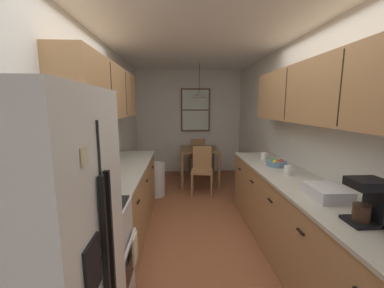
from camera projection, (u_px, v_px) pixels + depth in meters
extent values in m
plane|color=brown|center=(197.00, 218.00, 3.57)|extent=(12.00, 12.00, 0.00)
cube|color=silver|center=(101.00, 135.00, 3.29)|extent=(0.10, 9.00, 2.55)
cube|color=silver|center=(289.00, 134.00, 3.45)|extent=(0.10, 9.00, 2.55)
cube|color=silver|center=(189.00, 122.00, 5.98)|extent=(4.40, 0.10, 2.55)
cube|color=white|center=(197.00, 37.00, 3.16)|extent=(4.40, 9.00, 0.08)
cube|color=white|center=(30.00, 282.00, 1.08)|extent=(0.69, 0.72, 1.77)
cube|color=black|center=(113.00, 282.00, 1.15)|extent=(0.02, 0.02, 1.13)
cube|color=black|center=(93.00, 268.00, 0.92)|extent=(0.01, 0.15, 0.22)
cube|color=beige|center=(84.00, 156.00, 0.85)|extent=(0.01, 0.05, 0.07)
cube|color=silver|center=(86.00, 267.00, 1.82)|extent=(0.62, 0.59, 0.90)
cube|color=black|center=(128.00, 269.00, 1.84)|extent=(0.01, 0.41, 0.30)
cube|color=silver|center=(130.00, 244.00, 1.81)|extent=(0.02, 0.47, 0.02)
cube|color=black|center=(82.00, 211.00, 1.75)|extent=(0.59, 0.56, 0.02)
cube|color=silver|center=(41.00, 201.00, 1.71)|extent=(0.06, 0.59, 0.20)
cylinder|color=#2D2D2D|center=(53.00, 218.00, 1.61)|extent=(0.15, 0.15, 0.01)
cylinder|color=#2D2D2D|center=(70.00, 203.00, 1.86)|extent=(0.15, 0.15, 0.01)
cylinder|color=#2D2D2D|center=(95.00, 217.00, 1.62)|extent=(0.15, 0.15, 0.01)
cylinder|color=#2D2D2D|center=(106.00, 202.00, 1.88)|extent=(0.15, 0.15, 0.01)
cube|color=silver|center=(55.00, 108.00, 1.62)|extent=(0.38, 0.63, 0.31)
cube|color=black|center=(81.00, 109.00, 1.57)|extent=(0.01, 0.38, 0.20)
cube|color=#2D2D33|center=(95.00, 108.00, 1.84)|extent=(0.01, 0.13, 0.20)
cube|color=#A87A4C|center=(124.00, 200.00, 3.15)|extent=(0.60, 2.09, 0.87)
cube|color=#B7B2A3|center=(123.00, 167.00, 3.08)|extent=(0.63, 2.11, 0.03)
cube|color=black|center=(138.00, 202.00, 2.44)|extent=(0.02, 0.10, 0.01)
cube|color=black|center=(147.00, 181.00, 3.13)|extent=(0.02, 0.10, 0.01)
cube|color=black|center=(153.00, 167.00, 3.82)|extent=(0.02, 0.10, 0.01)
cube|color=#A87A4C|center=(106.00, 92.00, 2.87)|extent=(0.32, 2.19, 0.64)
cube|color=#2D2319|center=(112.00, 90.00, 2.52)|extent=(0.01, 0.01, 0.59)
cube|color=#2D2319|center=(126.00, 94.00, 3.23)|extent=(0.01, 0.01, 0.59)
cube|color=#A87A4C|center=(297.00, 223.00, 2.54)|extent=(0.60, 3.12, 0.87)
cube|color=#B7B2A3|center=(300.00, 183.00, 2.46)|extent=(0.63, 3.14, 0.03)
cube|color=black|center=(300.00, 232.00, 1.86)|extent=(0.02, 0.10, 0.01)
cube|color=black|center=(270.00, 200.00, 2.48)|extent=(0.02, 0.10, 0.01)
cube|color=black|center=(252.00, 182.00, 3.09)|extent=(0.02, 0.10, 0.01)
cube|color=black|center=(239.00, 169.00, 3.71)|extent=(0.02, 0.10, 0.01)
cube|color=#A87A4C|center=(324.00, 92.00, 2.27)|extent=(0.32, 2.82, 0.63)
cube|color=#2D2319|center=(340.00, 88.00, 1.80)|extent=(0.01, 0.01, 0.58)
cube|color=#2D2319|center=(286.00, 94.00, 2.72)|extent=(0.01, 0.01, 0.58)
cube|color=brown|center=(199.00, 149.00, 5.14)|extent=(0.81, 0.86, 0.03)
cube|color=brown|center=(182.00, 172.00, 4.78)|extent=(0.06, 0.06, 0.73)
cube|color=brown|center=(219.00, 171.00, 4.82)|extent=(0.06, 0.06, 0.73)
cube|color=brown|center=(181.00, 162.00, 5.57)|extent=(0.06, 0.06, 0.73)
cube|color=brown|center=(213.00, 162.00, 5.62)|extent=(0.06, 0.06, 0.73)
cube|color=#A87A4C|center=(202.00, 171.00, 4.48)|extent=(0.45, 0.45, 0.04)
cube|color=#A87A4C|center=(202.00, 158.00, 4.62)|extent=(0.37, 0.08, 0.45)
cylinder|color=#A87A4C|center=(211.00, 186.00, 4.33)|extent=(0.04, 0.04, 0.43)
cylinder|color=#A87A4C|center=(192.00, 186.00, 4.35)|extent=(0.04, 0.04, 0.43)
cylinder|color=#A87A4C|center=(211.00, 180.00, 4.69)|extent=(0.04, 0.04, 0.43)
cylinder|color=#A87A4C|center=(193.00, 180.00, 4.71)|extent=(0.04, 0.04, 0.43)
cube|color=#A87A4C|center=(197.00, 156.00, 5.88)|extent=(0.42, 0.42, 0.04)
cube|color=#A87A4C|center=(198.00, 148.00, 5.67)|extent=(0.37, 0.05, 0.45)
cylinder|color=#A87A4C|center=(189.00, 163.00, 6.08)|extent=(0.04, 0.04, 0.43)
cylinder|color=#A87A4C|center=(203.00, 163.00, 6.12)|extent=(0.04, 0.04, 0.43)
cylinder|color=#A87A4C|center=(190.00, 167.00, 5.72)|extent=(0.04, 0.04, 0.43)
cylinder|color=#A87A4C|center=(205.00, 166.00, 5.76)|extent=(0.04, 0.04, 0.43)
cylinder|color=black|center=(199.00, 78.00, 4.89)|extent=(0.01, 0.01, 0.60)
cone|color=#B7B2A8|center=(199.00, 95.00, 4.95)|extent=(0.33, 0.33, 0.10)
sphere|color=white|center=(199.00, 94.00, 4.95)|extent=(0.06, 0.06, 0.06)
cube|color=brown|center=(195.00, 110.00, 5.87)|extent=(0.73, 0.04, 1.06)
cube|color=silver|center=(196.00, 110.00, 5.86)|extent=(0.65, 0.01, 0.98)
cube|color=brown|center=(196.00, 110.00, 5.85)|extent=(0.65, 0.02, 0.03)
cylinder|color=silver|center=(156.00, 179.00, 4.43)|extent=(0.36, 0.36, 0.62)
cylinder|color=#265999|center=(103.00, 177.00, 2.27)|extent=(0.11, 0.11, 0.20)
cylinder|color=white|center=(102.00, 167.00, 2.26)|extent=(0.11, 0.11, 0.02)
cube|color=beige|center=(135.00, 248.00, 1.98)|extent=(0.02, 0.16, 0.24)
cube|color=black|center=(363.00, 222.00, 1.59)|extent=(0.22, 0.18, 0.02)
cube|color=black|center=(377.00, 201.00, 1.57)|extent=(0.06, 0.18, 0.31)
cube|color=black|center=(368.00, 184.00, 1.54)|extent=(0.22, 0.18, 0.06)
cylinder|color=#331E14|center=(361.00, 212.00, 1.57)|extent=(0.11, 0.11, 0.11)
cylinder|color=white|center=(287.00, 170.00, 2.70)|extent=(0.08, 0.08, 0.11)
torus|color=white|center=(292.00, 170.00, 2.70)|extent=(0.05, 0.01, 0.05)
cylinder|color=white|center=(264.00, 156.00, 3.50)|extent=(0.09, 0.09, 0.10)
torus|color=white|center=(268.00, 155.00, 3.50)|extent=(0.05, 0.01, 0.05)
cylinder|color=#597F9E|center=(277.00, 164.00, 3.10)|extent=(0.26, 0.26, 0.06)
cylinder|color=black|center=(277.00, 163.00, 3.09)|extent=(0.21, 0.21, 0.03)
sphere|color=red|center=(281.00, 161.00, 3.10)|extent=(0.06, 0.06, 0.06)
sphere|color=green|center=(273.00, 160.00, 3.14)|extent=(0.06, 0.06, 0.06)
sphere|color=yellow|center=(275.00, 162.00, 3.05)|extent=(0.06, 0.06, 0.06)
cube|color=silver|center=(327.00, 192.00, 2.02)|extent=(0.28, 0.34, 0.10)
cylinder|color=silver|center=(202.00, 148.00, 5.03)|extent=(0.16, 0.16, 0.06)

